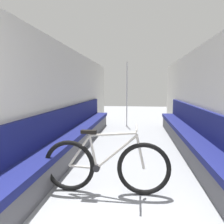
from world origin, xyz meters
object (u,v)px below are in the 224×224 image
at_px(bench_seat_row_right, 192,139).
at_px(grab_pole_near, 127,95).
at_px(bench_seat_row_left, 75,136).
at_px(bicycle, 106,166).

xyz_separation_m(bench_seat_row_right, grab_pole_near, (-1.49, 3.09, 0.78)).
xyz_separation_m(bench_seat_row_left, grab_pole_near, (0.98, 3.09, 0.78)).
distance_m(bench_seat_row_left, bench_seat_row_right, 2.47).
xyz_separation_m(bench_seat_row_left, bench_seat_row_right, (2.47, 0.00, 0.00)).
distance_m(bench_seat_row_right, bicycle, 2.38).
bearing_deg(bench_seat_row_left, bicycle, -62.62).
relative_size(bench_seat_row_left, grab_pole_near, 2.95).
height_order(bench_seat_row_left, grab_pole_near, grab_pole_near).
height_order(bench_seat_row_right, bicycle, bench_seat_row_right).
distance_m(bench_seat_row_right, grab_pole_near, 3.51).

